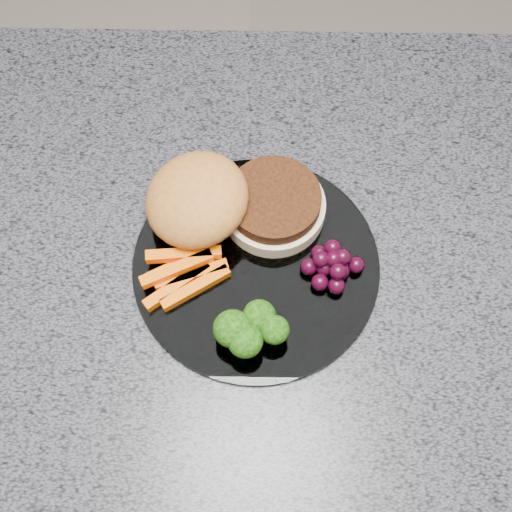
{
  "coord_description": "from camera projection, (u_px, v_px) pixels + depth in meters",
  "views": [
    {
      "loc": [
        0.04,
        -0.33,
        1.59
      ],
      "look_at": [
        0.04,
        -0.02,
        0.93
      ],
      "focal_mm": 50.0,
      "sensor_mm": 36.0,
      "label": 1
    }
  ],
  "objects": [
    {
      "name": "island_cabinet",
      "position": [
        235.0,
        369.0,
        1.19
      ],
      "size": [
        1.2,
        0.6,
        0.86
      ],
      "primitive_type": "cube",
      "color": "brown",
      "rests_on": "ground"
    },
    {
      "name": "burger",
      "position": [
        225.0,
        204.0,
        0.75
      ],
      "size": [
        0.21,
        0.14,
        0.06
      ],
      "rotation": [
        0.0,
        0.0,
        0.23
      ],
      "color": "beige",
      "rests_on": "plate"
    },
    {
      "name": "carrot_sticks",
      "position": [
        184.0,
        273.0,
        0.73
      ],
      "size": [
        0.09,
        0.08,
        0.02
      ],
      "rotation": [
        0.0,
        0.0,
        0.18
      ],
      "color": "#EF6003",
      "rests_on": "plate"
    },
    {
      "name": "plate",
      "position": [
        256.0,
        265.0,
        0.75
      ],
      "size": [
        0.26,
        0.26,
        0.01
      ],
      "primitive_type": "cylinder",
      "color": "white",
      "rests_on": "countertop"
    },
    {
      "name": "broccoli",
      "position": [
        249.0,
        329.0,
        0.69
      ],
      "size": [
        0.07,
        0.06,
        0.05
      ],
      "rotation": [
        0.0,
        0.0,
        0.29
      ],
      "color": "#619536",
      "rests_on": "plate"
    },
    {
      "name": "grape_bunch",
      "position": [
        332.0,
        265.0,
        0.73
      ],
      "size": [
        0.07,
        0.05,
        0.03
      ],
      "rotation": [
        0.0,
        0.0,
        -0.42
      ],
      "color": "black",
      "rests_on": "plate"
    },
    {
      "name": "countertop",
      "position": [
        224.0,
        254.0,
        0.78
      ],
      "size": [
        1.2,
        0.6,
        0.04
      ],
      "primitive_type": "cube",
      "color": "#4A4A54",
      "rests_on": "island_cabinet"
    }
  ]
}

